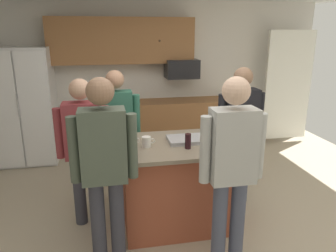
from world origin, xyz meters
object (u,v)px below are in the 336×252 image
Objects in this scene: person_elder_center at (240,127)px; glass_stout_tall at (133,144)px; glass_short_whisky at (188,141)px; mug_ceramic_white at (132,141)px; person_guest_left at (117,128)px; person_guest_right at (232,163)px; microwave_over_range at (182,69)px; kitchen_island at (173,184)px; mug_blue_stoneware at (147,142)px; refrigerator at (25,106)px; serving_tray at (188,139)px; person_host_foreground at (104,163)px; person_guest_by_door at (84,144)px.

person_elder_center reaches higher than glass_stout_tall.
glass_stout_tall reaches higher than glass_short_whisky.
glass_short_whisky is (0.54, -0.20, 0.03)m from mug_ceramic_white.
glass_stout_tall is (0.13, -0.82, 0.07)m from person_guest_left.
person_guest_right is at bearing 43.49° from person_elder_center.
microwave_over_range is 2.78m from glass_stout_tall.
kitchen_island is 8.99× the size of mug_blue_stoneware.
refrigerator is 2.66m from microwave_over_range.
glass_stout_tall is at bearing -31.65° from person_guest_left.
glass_short_whisky is (0.11, -0.17, 0.54)m from kitchen_island.
kitchen_island is at bearing 9.74° from mug_blue_stoneware.
kitchen_island is 0.52m from serving_tray.
mug_blue_stoneware is at bearing 12.04° from person_host_foreground.
refrigerator is 3.01m from kitchen_island.
mug_ceramic_white is (0.00, 0.18, -0.03)m from glass_stout_tall.
person_host_foreground is at bearing -131.01° from mug_blue_stoneware.
refrigerator is at bearing 122.20° from glass_stout_tall.
refrigerator is 3.30× the size of microwave_over_range.
mug_ceramic_white is (-0.77, 0.78, -0.02)m from person_guest_right.
person_guest_by_door is at bearing -63.48° from refrigerator.
serving_tray is (2.12, -2.21, 0.04)m from refrigerator.
mug_ceramic_white is at bearing -114.74° from microwave_over_range.
person_guest_right reaches higher than person_elder_center.
person_guest_by_door is at bearing 167.93° from kitchen_island.
mug_blue_stoneware is (0.14, 0.11, -0.02)m from glass_stout_tall.
refrigerator is 3.18m from glass_short_whisky.
person_guest_right is at bearing -52.66° from refrigerator.
person_guest_right is 11.04× the size of glass_stout_tall.
mug_ceramic_white is at bearing 177.04° from kitchen_island.
person_elder_center is (1.44, -0.34, 0.03)m from person_guest_left.
kitchen_island is 2.76× the size of serving_tray.
glass_short_whisky is 0.35× the size of serving_tray.
microwave_over_range reaches higher than glass_stout_tall.
person_guest_by_door is at bearing 69.16° from person_host_foreground.
mug_ceramic_white reaches higher than kitchen_island.
serving_tray is (0.61, 0.20, -0.06)m from glass_stout_tall.
glass_short_whisky is at bearing -106.16° from serving_tray.
person_host_foreground is (-1.36, -2.90, -0.44)m from microwave_over_range.
person_guest_by_door is at bearing 160.48° from mug_ceramic_white.
person_elder_center is at bearing 36.38° from person_guest_left.
mug_ceramic_white is 0.60m from serving_tray.
glass_short_whisky reaches higher than mug_ceramic_white.
mug_ceramic_white is at bearing -7.19° from person_elder_center.
microwave_over_range is 0.46× the size of kitchen_island.
mug_blue_stoneware is at bearing -9.23° from person_guest_by_door.
person_guest_right is 14.53× the size of mug_ceramic_white.
mug_ceramic_white is at bearing 160.03° from glass_short_whisky.
person_elder_center is 1.34m from mug_ceramic_white.
person_guest_right is 11.27× the size of glass_short_whisky.
person_elder_center is 14.10× the size of mug_ceramic_white.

